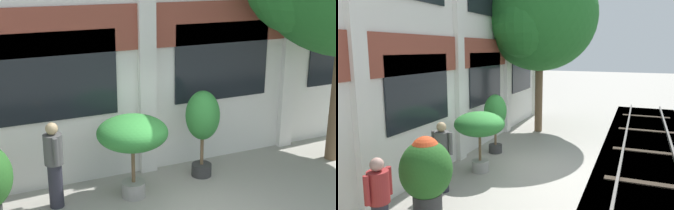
% 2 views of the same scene
% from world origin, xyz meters
% --- Properties ---
extents(potted_plant_low_pan, '(1.33, 1.33, 1.61)m').
position_xyz_m(potted_plant_low_pan, '(-0.70, 1.41, 1.23)').
color(potted_plant_low_pan, gray).
rests_on(potted_plant_low_pan, ground).
extents(potted_plant_tall_urn, '(0.70, 0.70, 1.85)m').
position_xyz_m(potted_plant_tall_urn, '(0.93, 1.70, 1.23)').
color(potted_plant_tall_urn, '#333333').
rests_on(potted_plant_tall_urn, ground).
extents(resident_by_doorway, '(0.34, 0.53, 1.62)m').
position_xyz_m(resident_by_doorway, '(-2.12, 1.64, 0.87)').
color(resident_by_doorway, '#282833').
rests_on(resident_by_doorway, ground).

